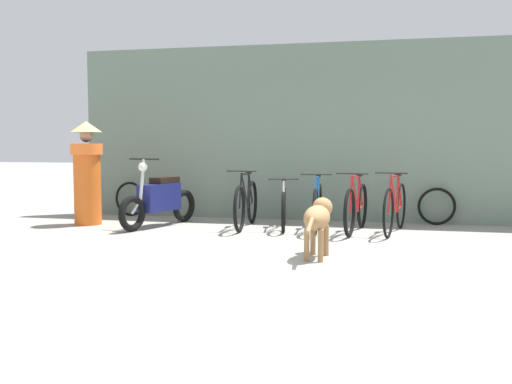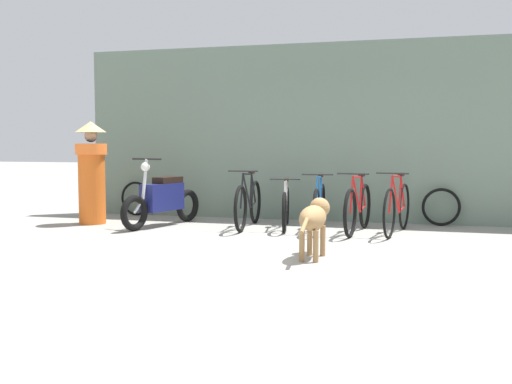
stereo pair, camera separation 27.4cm
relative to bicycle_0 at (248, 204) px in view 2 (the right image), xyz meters
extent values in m
plane|color=gray|center=(1.16, -2.19, -0.38)|extent=(60.00, 60.00, 0.00)
cube|color=slate|center=(1.16, 1.22, 1.14)|extent=(8.96, 0.20, 3.02)
torus|color=black|center=(0.03, -0.53, -0.02)|extent=(0.09, 0.71, 0.71)
torus|color=black|center=(-0.03, 0.52, -0.02)|extent=(0.09, 0.71, 0.71)
cylinder|color=black|center=(0.01, -0.12, 0.21)|extent=(0.06, 0.52, 0.59)
cylinder|color=black|center=(-0.01, 0.18, 0.19)|extent=(0.04, 0.13, 0.54)
cylinder|color=black|center=(0.00, -0.07, 0.48)|extent=(0.06, 0.61, 0.06)
cylinder|color=black|center=(-0.02, 0.33, -0.05)|extent=(0.05, 0.40, 0.08)
cylinder|color=black|center=(-0.02, 0.38, 0.22)|extent=(0.05, 0.31, 0.49)
cylinder|color=black|center=(0.03, -0.45, 0.24)|extent=(0.04, 0.19, 0.52)
cube|color=black|center=(-0.01, 0.23, 0.49)|extent=(0.08, 0.18, 0.05)
cylinder|color=black|center=(0.02, -0.37, 0.54)|extent=(0.46, 0.05, 0.02)
torus|color=black|center=(0.67, -0.42, -0.07)|extent=(0.16, 0.61, 0.61)
torus|color=black|center=(0.50, 0.56, -0.07)|extent=(0.16, 0.61, 0.61)
cylinder|color=beige|center=(0.61, -0.04, 0.13)|extent=(0.11, 0.49, 0.51)
cylinder|color=beige|center=(0.56, 0.24, 0.12)|extent=(0.05, 0.13, 0.47)
cylinder|color=beige|center=(0.60, 0.01, 0.36)|extent=(0.13, 0.57, 0.06)
cylinder|color=beige|center=(0.53, 0.38, -0.09)|extent=(0.09, 0.38, 0.07)
cylinder|color=beige|center=(0.53, 0.43, 0.14)|extent=(0.08, 0.30, 0.43)
cylinder|color=beige|center=(0.66, -0.34, 0.15)|extent=(0.06, 0.18, 0.45)
cube|color=black|center=(0.55, 0.29, 0.38)|extent=(0.10, 0.19, 0.05)
cylinder|color=black|center=(0.65, -0.27, 0.42)|extent=(0.46, 0.10, 0.02)
torus|color=black|center=(1.17, -0.53, -0.03)|extent=(0.10, 0.68, 0.68)
torus|color=black|center=(1.09, 0.52, -0.03)|extent=(0.10, 0.68, 0.68)
cylinder|color=#1959A5|center=(1.14, -0.12, 0.19)|extent=(0.07, 0.52, 0.56)
cylinder|color=#1959A5|center=(1.11, 0.18, 0.17)|extent=(0.04, 0.13, 0.52)
cylinder|color=#1959A5|center=(1.13, -0.07, 0.44)|extent=(0.07, 0.61, 0.06)
cylinder|color=#1959A5|center=(1.10, 0.32, -0.06)|extent=(0.06, 0.40, 0.08)
cylinder|color=#1959A5|center=(1.10, 0.38, 0.20)|extent=(0.05, 0.31, 0.47)
cylinder|color=#1959A5|center=(1.16, -0.45, 0.21)|extent=(0.04, 0.19, 0.50)
cube|color=black|center=(1.11, 0.23, 0.46)|extent=(0.08, 0.18, 0.05)
cylinder|color=black|center=(1.16, -0.37, 0.50)|extent=(0.46, 0.06, 0.02)
torus|color=black|center=(1.66, -0.61, -0.03)|extent=(0.13, 0.70, 0.70)
torus|color=black|center=(1.78, 0.42, -0.03)|extent=(0.13, 0.70, 0.70)
cylinder|color=red|center=(1.71, -0.21, 0.20)|extent=(0.09, 0.51, 0.58)
cylinder|color=red|center=(1.74, 0.08, 0.18)|extent=(0.04, 0.13, 0.53)
cylinder|color=red|center=(1.71, -0.16, 0.46)|extent=(0.10, 0.60, 0.06)
cylinder|color=red|center=(1.76, 0.22, -0.05)|extent=(0.07, 0.39, 0.08)
cylinder|color=red|center=(1.76, 0.28, 0.21)|extent=(0.06, 0.31, 0.49)
cylinder|color=red|center=(1.67, -0.54, 0.23)|extent=(0.05, 0.18, 0.51)
cube|color=black|center=(1.75, 0.13, 0.48)|extent=(0.09, 0.19, 0.05)
cylinder|color=black|center=(1.68, -0.46, 0.52)|extent=(0.46, 0.08, 0.02)
torus|color=black|center=(2.20, -0.57, -0.02)|extent=(0.16, 0.71, 0.71)
torus|color=black|center=(2.38, 0.46, -0.02)|extent=(0.16, 0.71, 0.71)
cylinder|color=red|center=(2.27, -0.17, 0.21)|extent=(0.12, 0.52, 0.59)
cylinder|color=red|center=(2.32, 0.13, 0.19)|extent=(0.05, 0.14, 0.54)
cylinder|color=red|center=(2.28, -0.12, 0.48)|extent=(0.13, 0.60, 0.06)
cylinder|color=red|center=(2.34, 0.27, -0.05)|extent=(0.09, 0.40, 0.08)
cylinder|color=red|center=(2.35, 0.32, 0.22)|extent=(0.08, 0.31, 0.49)
cylinder|color=red|center=(2.21, -0.50, 0.24)|extent=(0.06, 0.19, 0.52)
cube|color=black|center=(2.33, 0.18, 0.49)|extent=(0.10, 0.19, 0.05)
cylinder|color=black|center=(2.23, -0.42, 0.53)|extent=(0.46, 0.10, 0.02)
torus|color=black|center=(-1.57, -0.81, -0.10)|extent=(0.26, 0.56, 0.55)
torus|color=black|center=(-1.19, 0.42, -0.10)|extent=(0.26, 0.56, 0.55)
cube|color=navy|center=(-1.38, -0.20, 0.09)|extent=(0.49, 0.82, 0.43)
cube|color=black|center=(-1.34, -0.06, 0.36)|extent=(0.37, 0.54, 0.10)
cylinder|color=silver|center=(-1.50, -0.58, 0.40)|extent=(0.09, 0.15, 0.62)
cylinder|color=silver|center=(-1.54, -0.72, 0.00)|extent=(0.10, 0.22, 0.22)
cylinder|color=black|center=(-1.48, -0.54, 0.71)|extent=(0.56, 0.19, 0.03)
sphere|color=silver|center=(-1.49, -0.57, 0.59)|extent=(0.17, 0.17, 0.14)
ellipsoid|color=#997247|center=(1.42, -2.27, 0.10)|extent=(0.31, 0.66, 0.29)
cylinder|color=#997247|center=(1.34, -2.07, -0.19)|extent=(0.07, 0.07, 0.36)
cylinder|color=#997247|center=(1.50, -2.07, -0.19)|extent=(0.07, 0.07, 0.36)
cylinder|color=#997247|center=(1.33, -2.47, -0.19)|extent=(0.07, 0.07, 0.36)
cylinder|color=#997247|center=(1.49, -2.48, -0.19)|extent=(0.07, 0.07, 0.36)
sphere|color=#997247|center=(1.43, -1.88, 0.18)|extent=(0.26, 0.26, 0.25)
ellipsoid|color=#997247|center=(1.44, -1.77, 0.16)|extent=(0.10, 0.14, 0.09)
cylinder|color=#997247|center=(1.40, -2.71, 0.07)|extent=(0.06, 0.28, 0.16)
cylinder|color=orange|center=(-2.62, -0.23, 0.29)|extent=(0.49, 0.49, 1.32)
cylinder|color=orange|center=(-2.62, -0.23, 0.86)|extent=(0.57, 0.57, 0.18)
sphere|color=tan|center=(-2.62, -0.23, 1.08)|extent=(0.24, 0.24, 0.21)
cone|color=tan|center=(-2.62, -0.23, 1.22)|extent=(0.57, 0.57, 0.18)
torus|color=black|center=(-2.44, 0.98, -0.06)|extent=(0.63, 0.13, 0.63)
torus|color=black|center=(2.94, 0.98, -0.07)|extent=(0.62, 0.11, 0.61)
camera|label=1|loc=(2.30, -9.08, 0.95)|focal=42.00mm
camera|label=2|loc=(2.57, -9.02, 0.95)|focal=42.00mm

